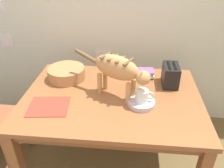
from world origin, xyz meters
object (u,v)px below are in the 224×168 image
object	(u,v)px
dining_table	(112,104)
wicker_basket	(66,73)
magazine	(49,106)
toaster	(170,75)
saucer_bowl	(141,103)
book_stack	(143,73)
coffee_mug	(142,95)
cat	(118,70)

from	to	relation	value
dining_table	wicker_basket	distance (m)	0.49
magazine	toaster	size ratio (longest dim) A/B	1.38
saucer_bowl	magazine	distance (m)	0.65
toaster	book_stack	bearing A→B (deg)	151.44
coffee_mug	toaster	world-z (taller)	toaster
saucer_bowl	book_stack	distance (m)	0.42
saucer_bowl	toaster	xyz separation A→B (m)	(0.23, 0.31, 0.07)
coffee_mug	book_stack	xyz separation A→B (m)	(0.02, 0.42, -0.05)
book_stack	toaster	distance (m)	0.25
magazine	cat	bearing A→B (deg)	14.45
magazine	toaster	world-z (taller)	toaster
dining_table	wicker_basket	world-z (taller)	wicker_basket
magazine	book_stack	size ratio (longest dim) A/B	1.33
dining_table	coffee_mug	size ratio (longest dim) A/B	10.05
magazine	saucer_bowl	bearing A→B (deg)	1.31
wicker_basket	coffee_mug	bearing A→B (deg)	-27.36
coffee_mug	magazine	xyz separation A→B (m)	(-0.65, -0.09, -0.08)
saucer_bowl	wicker_basket	xyz separation A→B (m)	(-0.63, 0.33, 0.03)
cat	coffee_mug	xyz separation A→B (m)	(0.18, -0.09, -0.15)
wicker_basket	dining_table	bearing A→B (deg)	-28.84
dining_table	toaster	size ratio (longest dim) A/B	6.69
toaster	coffee_mug	bearing A→B (deg)	-126.71
dining_table	saucer_bowl	size ratio (longest dim) A/B	6.77
dining_table	book_stack	bearing A→B (deg)	53.81
saucer_bowl	cat	bearing A→B (deg)	151.43
cat	saucer_bowl	xyz separation A→B (m)	(0.17, -0.09, -0.21)
saucer_bowl	magazine	world-z (taller)	saucer_bowl
book_stack	dining_table	bearing A→B (deg)	-126.19
book_stack	toaster	xyz separation A→B (m)	(0.21, -0.12, 0.05)
saucer_bowl	book_stack	bearing A→B (deg)	87.42
magazine	coffee_mug	bearing A→B (deg)	1.27
dining_table	wicker_basket	size ratio (longest dim) A/B	4.32
wicker_basket	toaster	distance (m)	0.86
cat	toaster	xyz separation A→B (m)	(0.40, 0.21, -0.14)
book_stack	wicker_basket	distance (m)	0.65
coffee_mug	book_stack	distance (m)	0.43
magazine	wicker_basket	world-z (taller)	wicker_basket
dining_table	saucer_bowl	xyz separation A→B (m)	(0.22, -0.10, 0.10)
dining_table	saucer_bowl	distance (m)	0.26
coffee_mug	cat	bearing A→B (deg)	151.89
cat	wicker_basket	size ratio (longest dim) A/B	1.86
dining_table	magazine	distance (m)	0.48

